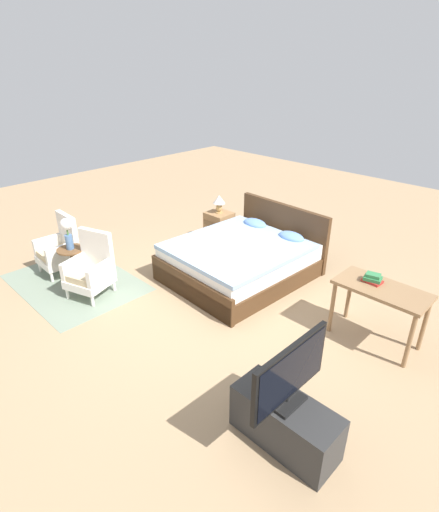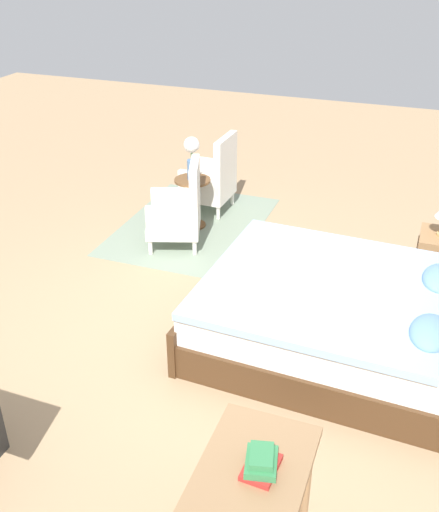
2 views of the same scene
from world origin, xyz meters
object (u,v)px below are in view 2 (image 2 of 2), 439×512
at_px(vanity_desk, 244,507).
at_px(armchair_by_window_right, 179,212).
at_px(bed, 340,316).
at_px(armchair_by_window_left, 212,180).
at_px(book_stack, 261,462).
at_px(flower_vase, 192,154).
at_px(side_table, 193,197).
at_px(nightstand, 438,263).

bearing_deg(vanity_desk, armchair_by_window_right, -151.77).
xyz_separation_m(bed, armchair_by_window_left, (-2.16, -1.90, 0.08)).
relative_size(bed, book_stack, 9.72).
height_order(armchair_by_window_right, vanity_desk, armchair_by_window_right).
relative_size(armchair_by_window_left, flower_vase, 1.93).
xyz_separation_m(armchair_by_window_left, flower_vase, (0.49, -0.04, 0.48)).
height_order(flower_vase, book_stack, flower_vase).
bearing_deg(flower_vase, book_stack, 27.04).
height_order(bed, book_stack, bed).
distance_m(armchair_by_window_left, vanity_desk, 4.73).
relative_size(side_table, vanity_desk, 0.55).
distance_m(armchair_by_window_left, nightstand, 2.77).
bearing_deg(bed, flower_vase, -130.59).
bearing_deg(nightstand, book_stack, -12.83).
relative_size(side_table, nightstand, 1.01).
height_order(armchair_by_window_right, nightstand, armchair_by_window_right).
height_order(bed, side_table, bed).
bearing_deg(armchair_by_window_right, side_table, -175.21).
relative_size(bed, flower_vase, 4.53).
bearing_deg(vanity_desk, nightstand, 167.10).
distance_m(bed, armchair_by_window_left, 2.88).
distance_m(side_table, nightstand, 2.68).
height_order(armchair_by_window_left, nightstand, armchair_by_window_left).
bearing_deg(armchair_by_window_left, armchair_by_window_right, -0.19).
height_order(armchair_by_window_left, vanity_desk, armchair_by_window_left).
distance_m(side_table, flower_vase, 0.50).
height_order(flower_vase, nightstand, flower_vase).
bearing_deg(armchair_by_window_right, bed, 57.92).
bearing_deg(armchair_by_window_right, book_stack, 29.79).
distance_m(bed, armchair_by_window_right, 2.25).
bearing_deg(bed, side_table, -130.59).
xyz_separation_m(flower_vase, vanity_desk, (3.87, 1.86, -0.24)).
relative_size(bed, armchair_by_window_right, 2.35).
bearing_deg(nightstand, bed, -30.06).
bearing_deg(nightstand, side_table, -100.04).
xyz_separation_m(armchair_by_window_right, book_stack, (3.25, 1.86, 0.40)).
bearing_deg(vanity_desk, bed, 177.81).
bearing_deg(side_table, vanity_desk, 25.71).
xyz_separation_m(side_table, flower_vase, (0.00, 0.00, 0.50)).
distance_m(armchair_by_window_right, nightstand, 2.60).
height_order(armchair_by_window_left, side_table, armchair_by_window_left).
height_order(side_table, flower_vase, flower_vase).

